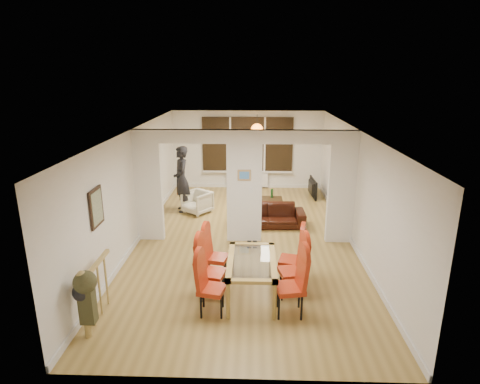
# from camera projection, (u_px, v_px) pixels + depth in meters

# --- Properties ---
(floor) EXTENTS (5.00, 9.00, 0.01)m
(floor) POSITION_uv_depth(u_px,v_px,m) (244.00, 239.00, 9.50)
(floor) COLOR olive
(floor) RESTS_ON ground
(room_walls) EXTENTS (5.00, 9.00, 2.60)m
(room_walls) POSITION_uv_depth(u_px,v_px,m) (244.00, 187.00, 9.12)
(room_walls) COLOR silver
(room_walls) RESTS_ON floor
(divider_wall) EXTENTS (5.00, 0.18, 2.60)m
(divider_wall) POSITION_uv_depth(u_px,v_px,m) (244.00, 187.00, 9.12)
(divider_wall) COLOR white
(divider_wall) RESTS_ON floor
(bay_window_blinds) EXTENTS (3.00, 0.08, 1.80)m
(bay_window_blinds) POSITION_uv_depth(u_px,v_px,m) (247.00, 144.00, 13.32)
(bay_window_blinds) COLOR black
(bay_window_blinds) RESTS_ON room_walls
(radiator) EXTENTS (1.40, 0.08, 0.50)m
(radiator) POSITION_uv_depth(u_px,v_px,m) (247.00, 179.00, 13.62)
(radiator) COLOR white
(radiator) RESTS_ON floor
(pendant_light) EXTENTS (0.36, 0.36, 0.36)m
(pendant_light) POSITION_uv_depth(u_px,v_px,m) (257.00, 130.00, 12.03)
(pendant_light) COLOR orange
(pendant_light) RESTS_ON room_walls
(stair_newel) EXTENTS (0.40, 1.20, 1.10)m
(stair_newel) POSITION_uv_depth(u_px,v_px,m) (98.00, 287.00, 6.35)
(stair_newel) COLOR tan
(stair_newel) RESTS_ON floor
(wall_poster) EXTENTS (0.04, 0.52, 0.67)m
(wall_poster) POSITION_uv_depth(u_px,v_px,m) (96.00, 207.00, 6.82)
(wall_poster) COLOR gray
(wall_poster) RESTS_ON room_walls
(pillar_photo) EXTENTS (0.30, 0.03, 0.25)m
(pillar_photo) POSITION_uv_depth(u_px,v_px,m) (244.00, 175.00, 8.94)
(pillar_photo) COLOR #4C8CD8
(pillar_photo) RESTS_ON divider_wall
(dining_table) EXTENTS (0.84, 1.49, 0.70)m
(dining_table) POSITION_uv_depth(u_px,v_px,m) (252.00, 278.00, 7.02)
(dining_table) COLOR olive
(dining_table) RESTS_ON floor
(dining_chair_la) EXTENTS (0.48, 0.48, 1.01)m
(dining_chair_la) POSITION_uv_depth(u_px,v_px,m) (212.00, 285.00, 6.48)
(dining_chair_la) COLOR #9F2610
(dining_chair_la) RESTS_ON floor
(dining_chair_lb) EXTENTS (0.51, 0.51, 1.08)m
(dining_chair_lb) POSITION_uv_depth(u_px,v_px,m) (212.00, 269.00, 6.94)
(dining_chair_lb) COLOR #9F2610
(dining_chair_lb) RESTS_ON floor
(dining_chair_lc) EXTENTS (0.48, 0.48, 1.01)m
(dining_chair_lc) POSITION_uv_depth(u_px,v_px,m) (216.00, 254.00, 7.58)
(dining_chair_lc) COLOR #9F2610
(dining_chair_lc) RESTS_ON floor
(dining_chair_ra) EXTENTS (0.51, 0.51, 1.10)m
(dining_chair_ra) POSITION_uv_depth(u_px,v_px,m) (290.00, 283.00, 6.44)
(dining_chair_ra) COLOR #9F2610
(dining_chair_ra) RESTS_ON floor
(dining_chair_rb) EXTENTS (0.51, 0.51, 1.07)m
(dining_chair_rb) POSITION_uv_depth(u_px,v_px,m) (292.00, 268.00, 6.99)
(dining_chair_rb) COLOR #9F2610
(dining_chair_rb) RESTS_ON floor
(dining_chair_rc) EXTENTS (0.51, 0.51, 1.05)m
(dining_chair_rc) POSITION_uv_depth(u_px,v_px,m) (291.00, 257.00, 7.44)
(dining_chair_rc) COLOR #9F2610
(dining_chair_rc) RESTS_ON floor
(sofa) EXTENTS (1.92, 0.80, 0.55)m
(sofa) POSITION_uv_depth(u_px,v_px,m) (268.00, 215.00, 10.30)
(sofa) COLOR black
(sofa) RESTS_ON floor
(armchair) EXTENTS (0.94, 0.95, 0.62)m
(armchair) POSITION_uv_depth(u_px,v_px,m) (197.00, 202.00, 11.22)
(armchair) COLOR beige
(armchair) RESTS_ON floor
(person) EXTENTS (0.78, 0.63, 1.86)m
(person) POSITION_uv_depth(u_px,v_px,m) (181.00, 179.00, 11.21)
(person) COLOR black
(person) RESTS_ON floor
(television) EXTENTS (1.02, 0.19, 0.58)m
(television) POSITION_uv_depth(u_px,v_px,m) (310.00, 188.00, 12.68)
(television) COLOR black
(television) RESTS_ON floor
(coffee_table) EXTENTS (1.17, 0.70, 0.25)m
(coffee_table) POSITION_uv_depth(u_px,v_px,m) (263.00, 202.00, 11.78)
(coffee_table) COLOR black
(coffee_table) RESTS_ON floor
(bottle) EXTENTS (0.07, 0.07, 0.28)m
(bottle) POSITION_uv_depth(u_px,v_px,m) (272.00, 193.00, 11.80)
(bottle) COLOR #143F19
(bottle) RESTS_ON coffee_table
(bowl) EXTENTS (0.24, 0.24, 0.06)m
(bowl) POSITION_uv_depth(u_px,v_px,m) (256.00, 198.00, 11.72)
(bowl) COLOR black
(bowl) RESTS_ON coffee_table
(shoes) EXTENTS (0.22, 0.24, 0.09)m
(shoes) POSITION_uv_depth(u_px,v_px,m) (252.00, 245.00, 9.11)
(shoes) COLOR black
(shoes) RESTS_ON floor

